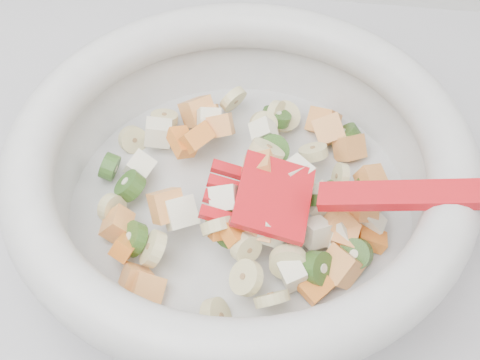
# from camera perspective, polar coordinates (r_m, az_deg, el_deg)

# --- Properties ---
(mixing_bowl) EXTENTS (0.44, 0.35, 0.12)m
(mixing_bowl) POSITION_cam_1_polar(r_m,az_deg,el_deg) (0.51, 0.12, 0.48)
(mixing_bowl) COLOR silver
(mixing_bowl) RESTS_ON counter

